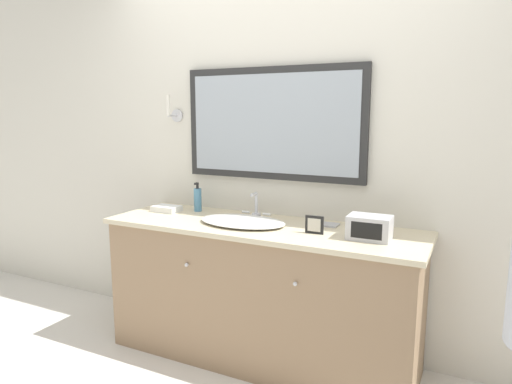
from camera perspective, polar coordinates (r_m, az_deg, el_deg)
name	(u,v)px	position (r m, az deg, el deg)	size (l,w,h in m)	color
ground_plane	(238,381)	(2.86, -2.31, -22.59)	(14.00, 14.00, 0.00)	silver
wall_back	(283,152)	(3.01, 3.36, 4.96)	(8.00, 0.18, 2.55)	silver
vanity_counter	(261,292)	(2.91, 0.60, -12.41)	(1.96, 0.61, 0.87)	#937556
sink_basin	(243,221)	(2.80, -1.65, -3.62)	(0.55, 0.39, 0.17)	white
soap_bottle	(198,199)	(3.17, -7.30, -0.90)	(0.05, 0.05, 0.20)	teal
appliance_box	(369,228)	(2.52, 14.00, -4.34)	(0.23, 0.15, 0.13)	#BCBCC1
picture_frame	(314,225)	(2.58, 7.31, -4.08)	(0.11, 0.01, 0.10)	black
hand_towel_near_sink	(167,209)	(3.20, -11.10, -2.06)	(0.18, 0.13, 0.04)	white
metal_tray	(325,224)	(2.80, 8.58, -4.00)	(0.16, 0.10, 0.01)	#ADADB2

